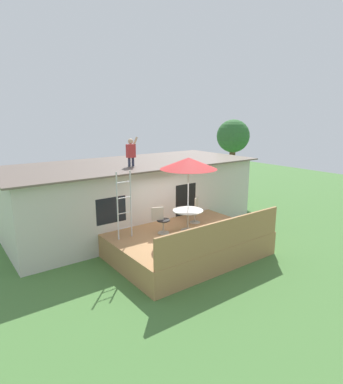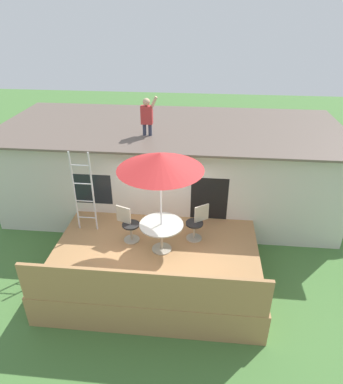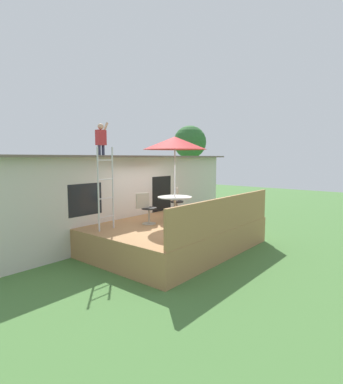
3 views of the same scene
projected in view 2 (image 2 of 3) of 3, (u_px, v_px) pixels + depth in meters
The scene contains 10 objects.
ground_plane at pixel (156, 276), 8.79m from camera, with size 40.00×40.00×0.00m, color #477538.
house at pixel (170, 167), 11.24m from camera, with size 10.50×4.50×2.79m.
deck at pixel (156, 264), 8.59m from camera, with size 5.00×3.59×0.80m, color #A87A4C.
deck_railing at pixel (142, 290), 6.66m from camera, with size 4.90×0.08×0.90m, color #A87A4C.
patio_table at pixel (161, 230), 8.19m from camera, with size 1.04×1.04×0.74m.
patio_umbrella at pixel (160, 161), 7.33m from camera, with size 1.90×1.90×2.54m.
step_ladder at pixel (84, 192), 8.71m from camera, with size 0.52×0.04×2.20m.
person_figure at pixel (147, 114), 9.52m from camera, with size 0.47×0.20×1.11m.
patio_chair_left at pixel (128, 224), 8.62m from camera, with size 0.60×0.44×0.92m.
patio_chair_right at pixel (197, 223), 8.67m from camera, with size 0.56×0.46×0.92m.
Camera 2 is at (1.05, -6.58, 6.13)m, focal length 32.38 mm.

